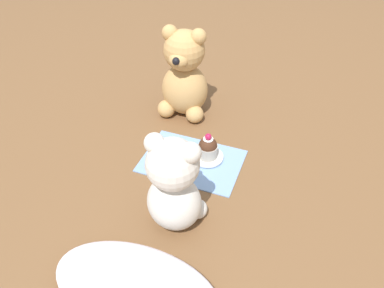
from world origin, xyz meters
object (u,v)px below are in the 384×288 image
(teddy_bear_cream, at_px, (174,185))
(saucer_plate, at_px, (208,157))
(cupcake_near_cream_bear, at_px, (173,159))
(teddy_bear_tan, at_px, (184,76))
(cupcake_near_tan_bear, at_px, (208,148))

(teddy_bear_cream, bearing_deg, saucer_plate, -88.64)
(cupcake_near_cream_bear, bearing_deg, teddy_bear_cream, 114.93)
(teddy_bear_tan, bearing_deg, cupcake_near_tan_bear, -55.72)
(cupcake_near_cream_bear, height_order, saucer_plate, cupcake_near_cream_bear)
(cupcake_near_cream_bear, bearing_deg, saucer_plate, -138.55)
(saucer_plate, relative_size, cupcake_near_tan_bear, 1.15)
(teddy_bear_cream, xyz_separation_m, cupcake_near_tan_bear, (0.00, -0.21, -0.07))
(teddy_bear_cream, bearing_deg, cupcake_near_tan_bear, -88.64)
(teddy_bear_cream, distance_m, teddy_bear_tan, 0.40)
(teddy_bear_tan, distance_m, saucer_plate, 0.24)
(cupcake_near_tan_bear, bearing_deg, saucer_plate, 0.00)
(teddy_bear_tan, bearing_deg, cupcake_near_cream_bear, -77.84)
(saucer_plate, distance_m, cupcake_near_tan_bear, 0.03)
(saucer_plate, bearing_deg, teddy_bear_cream, 90.14)
(teddy_bear_cream, relative_size, cupcake_near_tan_bear, 3.28)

